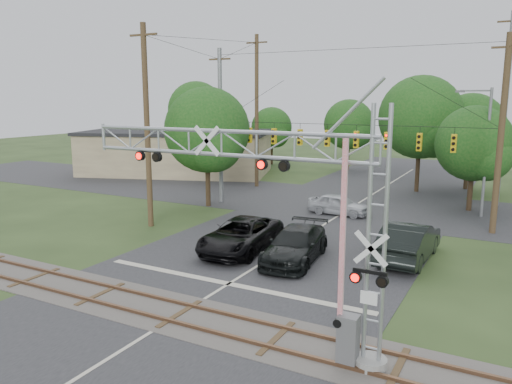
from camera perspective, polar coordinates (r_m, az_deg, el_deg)
The scene contains 14 objects.
ground at distance 17.88m, azimuth -12.71°, elevation -15.90°, with size 160.00×160.00×0.00m, color #2A3D1C.
road_main at distance 25.65m, azimuth 2.15°, elevation -7.27°, with size 14.00×90.00×0.02m, color #28282A.
road_cross at distance 38.31m, azimuth 11.43°, elevation -1.40°, with size 90.00×12.00×0.02m, color #28282A.
railroad_track at distance 19.26m, azimuth -8.71°, elevation -13.63°, with size 90.00×3.20×0.17m.
crossing_gantry at distance 15.42m, azimuth 2.07°, elevation -1.08°, with size 10.86×1.00×7.80m.
traffic_signal_span at distance 33.48m, azimuth 11.18°, elevation 6.61°, with size 19.34×0.36×11.50m.
pickup_black at distance 26.20m, azimuth -1.74°, elevation -4.97°, with size 2.80×6.07×1.69m, color black.
car_dark at distance 24.69m, azimuth 4.51°, elevation -6.05°, with size 2.28×5.62×1.63m, color black.
sedan_silver at distance 34.72m, azimuth 9.42°, elevation -1.40°, with size 1.69×4.19×1.43m, color #B3B5BB.
suv_dark at distance 25.88m, azimuth 17.05°, elevation -5.39°, with size 2.02×5.80×1.91m, color black.
commercial_building at distance 53.63m, azimuth -9.00°, elevation 4.54°, with size 21.35×15.56×4.49m.
streetlight at distance 36.28m, azimuth 24.63°, elevation 4.81°, with size 2.29×0.24×8.57m.
utility_poles at distance 35.87m, azimuth 14.81°, elevation 8.02°, with size 24.41×28.67×13.88m.
treeline at distance 47.31m, azimuth 12.91°, elevation 7.60°, with size 53.29×29.19×9.92m.
Camera 1 is at (10.70, -11.92, 7.95)m, focal length 35.00 mm.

